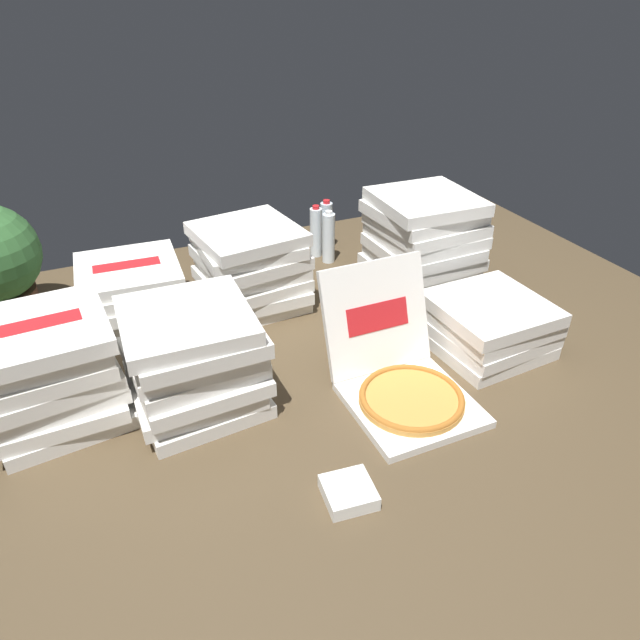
% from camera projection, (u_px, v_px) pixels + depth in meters
% --- Properties ---
extents(ground_plane, '(3.20, 2.40, 0.02)m').
position_uv_depth(ground_plane, '(316.00, 375.00, 1.98)').
color(ground_plane, '#4C3D28').
extents(open_pizza_box, '(0.37, 0.50, 0.38)m').
position_uv_depth(open_pizza_box, '(401.00, 376.00, 1.83)').
color(open_pizza_box, white).
rests_on(open_pizza_box, ground_plane).
extents(pizza_stack_right_near, '(0.40, 0.40, 0.43)m').
position_uv_depth(pizza_stack_right_near, '(422.00, 246.00, 2.34)').
color(pizza_stack_right_near, white).
rests_on(pizza_stack_right_near, ground_plane).
extents(pizza_stack_right_far, '(0.41, 0.42, 0.24)m').
position_uv_depth(pizza_stack_right_far, '(130.00, 294.00, 2.19)').
color(pizza_stack_right_far, white).
rests_on(pizza_stack_right_far, ground_plane).
extents(pizza_stack_right_mid, '(0.42, 0.41, 0.33)m').
position_uv_depth(pizza_stack_right_mid, '(251.00, 267.00, 2.29)').
color(pizza_stack_right_mid, white).
rests_on(pizza_stack_right_mid, ground_plane).
extents(pizza_stack_left_far, '(0.40, 0.41, 0.33)m').
position_uv_depth(pizza_stack_left_far, '(194.00, 359.00, 1.75)').
color(pizza_stack_left_far, white).
rests_on(pizza_stack_left_far, ground_plane).
extents(pizza_stack_center_far, '(0.40, 0.40, 0.19)m').
position_uv_depth(pizza_stack_center_far, '(488.00, 325.00, 2.05)').
color(pizza_stack_center_far, white).
rests_on(pizza_stack_center_far, ground_plane).
extents(pizza_stack_left_near, '(0.43, 0.42, 0.34)m').
position_uv_depth(pizza_stack_left_near, '(49.00, 371.00, 1.70)').
color(pizza_stack_left_near, white).
rests_on(pizza_stack_left_near, ground_plane).
extents(water_bottle_0, '(0.06, 0.06, 0.25)m').
position_uv_depth(water_bottle_0, '(316.00, 232.00, 2.70)').
color(water_bottle_0, white).
rests_on(water_bottle_0, ground_plane).
extents(water_bottle_1, '(0.06, 0.06, 0.25)m').
position_uv_depth(water_bottle_1, '(329.00, 238.00, 2.65)').
color(water_bottle_1, white).
rests_on(water_bottle_1, ground_plane).
extents(water_bottle_2, '(0.06, 0.06, 0.25)m').
position_uv_depth(water_bottle_2, '(326.00, 226.00, 2.76)').
color(water_bottle_2, silver).
rests_on(water_bottle_2, ground_plane).
extents(napkin_pile, '(0.14, 0.14, 0.04)m').
position_uv_depth(napkin_pile, '(349.00, 492.00, 1.50)').
color(napkin_pile, white).
rests_on(napkin_pile, ground_plane).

